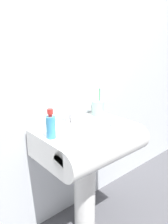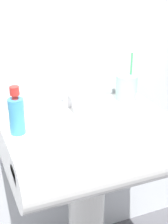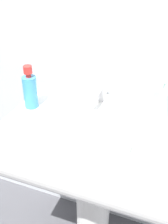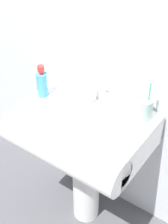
% 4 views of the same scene
% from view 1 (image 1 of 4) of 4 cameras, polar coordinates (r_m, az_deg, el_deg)
% --- Properties ---
extents(ground_plane, '(6.00, 6.00, 0.00)m').
position_cam_1_polar(ground_plane, '(1.81, 0.18, -27.04)').
color(ground_plane, '#4C4C51').
rests_on(ground_plane, ground).
extents(wall_back, '(5.00, 0.05, 2.40)m').
position_cam_1_polar(wall_back, '(1.48, -5.99, 14.65)').
color(wall_back, silver).
rests_on(wall_back, ground).
extents(sink_pedestal, '(0.15, 0.15, 0.59)m').
position_cam_1_polar(sink_pedestal, '(1.62, 0.19, -19.48)').
color(sink_pedestal, white).
rests_on(sink_pedestal, ground).
extents(sink_basin, '(0.62, 0.47, 0.17)m').
position_cam_1_polar(sink_basin, '(1.38, 1.84, -7.78)').
color(sink_basin, white).
rests_on(sink_basin, sink_pedestal).
extents(faucet, '(0.04, 0.14, 0.08)m').
position_cam_1_polar(faucet, '(1.45, -3.55, -1.06)').
color(faucet, silver).
rests_on(faucet, sink_basin).
extents(toothbrush_cup, '(0.09, 0.09, 0.22)m').
position_cam_1_polar(toothbrush_cup, '(1.60, 3.62, 1.08)').
color(toothbrush_cup, '#99BFB2').
rests_on(toothbrush_cup, sink_basin).
extents(soap_bottle, '(0.05, 0.05, 0.17)m').
position_cam_1_polar(soap_bottle, '(1.21, -8.67, -3.62)').
color(soap_bottle, '#3F99CC').
rests_on(soap_bottle, sink_basin).
extents(bar_soap, '(0.06, 0.05, 0.02)m').
position_cam_1_polar(bar_soap, '(1.38, 8.26, -3.58)').
color(bar_soap, silver).
rests_on(bar_soap, sink_basin).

